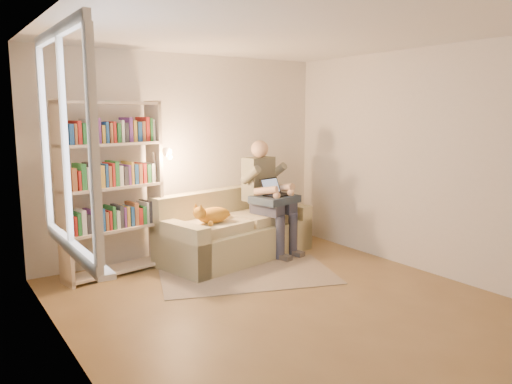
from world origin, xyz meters
TOP-DOWN VIEW (x-y plane):
  - floor at (0.00, 0.00)m, footprint 4.50×4.50m
  - ceiling at (0.00, 0.00)m, footprint 4.00×4.50m
  - wall_left at (-2.00, 0.00)m, footprint 0.02×4.50m
  - wall_right at (2.00, 0.00)m, footprint 0.02×4.50m
  - wall_back at (0.00, 2.25)m, footprint 4.00×0.02m
  - window at (-1.95, 0.20)m, footprint 0.12×1.52m
  - sofa at (0.43, 1.74)m, footprint 2.16×1.31m
  - person at (0.90, 1.69)m, footprint 0.54×0.74m
  - cat at (-0.02, 1.51)m, footprint 0.63×0.32m
  - blanket at (0.95, 1.54)m, footprint 0.63×0.55m
  - laptop at (0.95, 1.55)m, footprint 0.37×0.34m
  - bookshelf at (-1.09, 1.90)m, footprint 1.36×0.52m
  - rug at (0.17, 1.02)m, footprint 2.26×1.76m

SIDE VIEW (x-z plane):
  - floor at x=0.00m, z-range 0.00..0.00m
  - rug at x=0.17m, z-range 0.00..0.01m
  - sofa at x=0.43m, z-range -0.12..0.74m
  - cat at x=-0.02m, z-range 0.53..0.77m
  - blanket at x=0.95m, z-range 0.70..0.79m
  - person at x=0.90m, z-range 0.09..1.59m
  - laptop at x=0.95m, z-range 0.72..0.98m
  - bookshelf at x=-1.09m, z-range 0.11..2.11m
  - wall_left at x=-2.00m, z-range 0.00..2.60m
  - wall_right at x=2.00m, z-range 0.00..2.60m
  - wall_back at x=0.00m, z-range 0.00..2.60m
  - window at x=-1.95m, z-range 0.53..2.22m
  - ceiling at x=0.00m, z-range 2.59..2.61m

